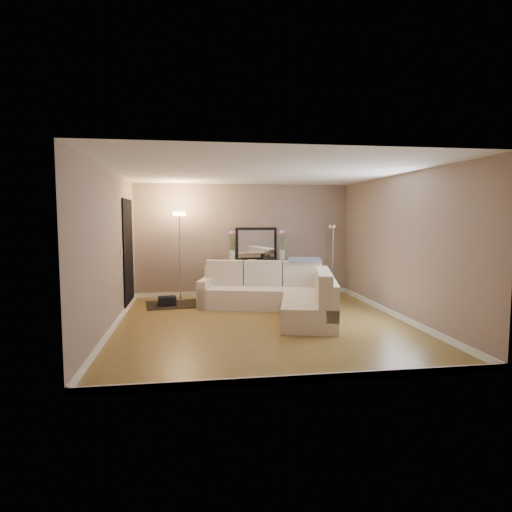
{
  "coord_description": "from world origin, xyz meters",
  "views": [
    {
      "loc": [
        -1.19,
        -7.2,
        1.84
      ],
      "look_at": [
        0.0,
        0.8,
        1.1
      ],
      "focal_mm": 30.0,
      "sensor_mm": 36.0,
      "label": 1
    }
  ],
  "objects": [
    {
      "name": "baseboard_left",
      "position": [
        -2.48,
        0.0,
        0.05
      ],
      "size": [
        0.03,
        5.5,
        0.1
      ],
      "primitive_type": "cube",
      "color": "white",
      "rests_on": "ground"
    },
    {
      "name": "console_table",
      "position": [
        0.19,
        2.44,
        0.48
      ],
      "size": [
        1.38,
        0.4,
        0.85
      ],
      "color": "black",
      "rests_on": "floor"
    },
    {
      "name": "flower_vase_left",
      "position": [
        -0.3,
        2.44,
        1.13
      ],
      "size": [
        0.16,
        0.13,
        0.72
      ],
      "color": "silver",
      "rests_on": "console_table"
    },
    {
      "name": "table_decor",
      "position": [
        0.28,
        2.41,
        0.86
      ],
      "size": [
        0.58,
        0.13,
        0.14
      ],
      "color": "orange",
      "rests_on": "console_table"
    },
    {
      "name": "wall_back",
      "position": [
        0.0,
        2.76,
        1.3
      ],
      "size": [
        5.0,
        0.02,
        2.6
      ],
      "primitive_type": "cube",
      "color": "gray",
      "rests_on": "ground"
    },
    {
      "name": "sectional_sofa",
      "position": [
        0.5,
        0.86,
        0.34
      ],
      "size": [
        2.78,
        3.09,
        0.93
      ],
      "color": "beige",
      "rests_on": "floor"
    },
    {
      "name": "floor",
      "position": [
        0.0,
        0.0,
        -0.01
      ],
      "size": [
        5.0,
        5.5,
        0.01
      ],
      "primitive_type": "cube",
      "color": "olive",
      "rests_on": "ground"
    },
    {
      "name": "wall_left",
      "position": [
        -2.51,
        0.0,
        1.3
      ],
      "size": [
        0.02,
        5.5,
        2.6
      ],
      "primitive_type": "cube",
      "color": "gray",
      "rests_on": "ground"
    },
    {
      "name": "charcoal_rug",
      "position": [
        -1.53,
        1.83,
        0.01
      ],
      "size": [
        1.39,
        1.11,
        0.02
      ],
      "primitive_type": "cube",
      "rotation": [
        0.0,
        0.0,
        0.13
      ],
      "color": "black",
      "rests_on": "floor"
    },
    {
      "name": "wall_right",
      "position": [
        2.51,
        0.0,
        1.3
      ],
      "size": [
        0.02,
        5.5,
        2.6
      ],
      "primitive_type": "cube",
      "color": "gray",
      "rests_on": "ground"
    },
    {
      "name": "flower_vase_right",
      "position": [
        0.86,
        2.46,
        1.13
      ],
      "size": [
        0.16,
        0.13,
        0.72
      ],
      "color": "silver",
      "rests_on": "console_table"
    },
    {
      "name": "black_bag",
      "position": [
        -1.73,
        1.71,
        0.08
      ],
      "size": [
        0.39,
        0.3,
        0.23
      ],
      "primitive_type": "cube",
      "rotation": [
        0.0,
        0.0,
        0.13
      ],
      "color": "black",
      "rests_on": "charcoal_rug"
    },
    {
      "name": "switch_plate",
      "position": [
        -2.48,
        0.85,
        1.2
      ],
      "size": [
        0.02,
        0.08,
        0.12
      ],
      "primitive_type": "cube",
      "color": "white",
      "rests_on": "ground"
    },
    {
      "name": "doorway",
      "position": [
        -2.48,
        1.7,
        1.1
      ],
      "size": [
        0.02,
        1.2,
        2.2
      ],
      "primitive_type": "cube",
      "color": "black",
      "rests_on": "ground"
    },
    {
      "name": "floor_lamp_lit",
      "position": [
        -1.47,
        2.21,
        1.38
      ],
      "size": [
        0.31,
        0.31,
        1.95
      ],
      "color": "silver",
      "rests_on": "floor"
    },
    {
      "name": "leaning_mirror",
      "position": [
        0.27,
        2.63,
        1.22
      ],
      "size": [
        0.97,
        0.07,
        0.76
      ],
      "color": "black",
      "rests_on": "console_table"
    },
    {
      "name": "baseboard_back",
      "position": [
        0.0,
        2.73,
        0.05
      ],
      "size": [
        5.0,
        0.03,
        0.1
      ],
      "primitive_type": "cube",
      "color": "white",
      "rests_on": "ground"
    },
    {
      "name": "wall_front",
      "position": [
        0.0,
        -2.76,
        1.3
      ],
      "size": [
        5.0,
        0.02,
        2.6
      ],
      "primitive_type": "cube",
      "color": "gray",
      "rests_on": "ground"
    },
    {
      "name": "floor_lamp_unlit",
      "position": [
        2.08,
        2.47,
        1.17
      ],
      "size": [
        0.28,
        0.28,
        1.65
      ],
      "color": "silver",
      "rests_on": "floor"
    },
    {
      "name": "throw_blanket",
      "position": [
        1.11,
        1.37,
        0.96
      ],
      "size": [
        0.73,
        0.51,
        0.09
      ],
      "primitive_type": "cube",
      "rotation": [
        0.1,
        0.0,
        -0.2
      ],
      "color": "slate",
      "rests_on": "sectional_sofa"
    },
    {
      "name": "baseboard_right",
      "position": [
        2.48,
        0.0,
        0.05
      ],
      "size": [
        0.03,
        5.5,
        0.1
      ],
      "primitive_type": "cube",
      "color": "white",
      "rests_on": "ground"
    },
    {
      "name": "ceiling",
      "position": [
        0.0,
        0.0,
        2.6
      ],
      "size": [
        5.0,
        5.5,
        0.01
      ],
      "primitive_type": "cube",
      "color": "white",
      "rests_on": "ground"
    },
    {
      "name": "baseboard_front",
      "position": [
        0.0,
        -2.73,
        0.05
      ],
      "size": [
        5.0,
        0.03,
        0.1
      ],
      "primitive_type": "cube",
      "color": "white",
      "rests_on": "ground"
    }
  ]
}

